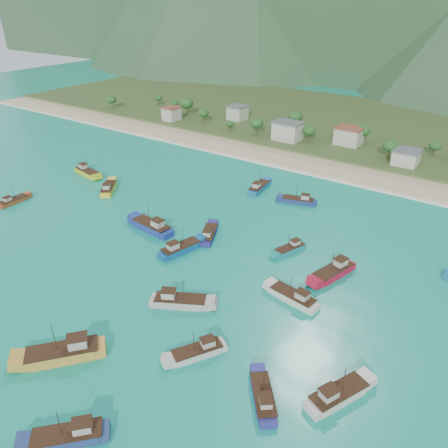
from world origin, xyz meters
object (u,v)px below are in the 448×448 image
Objects in this scene: boat_5 at (263,398)px; boat_6 at (337,396)px; boat_13 at (152,227)px; boat_22 at (299,201)px; boat_2 at (87,172)px; boat_7 at (334,272)px; boat_1 at (209,235)px; boat_19 at (179,302)px; boat_18 at (64,353)px; boat_27 at (259,188)px; boat_26 at (294,298)px; boat_8 at (69,437)px; boat_21 at (180,249)px; boat_23 at (290,249)px; boat_17 at (109,189)px; boat_11 at (13,201)px; boat_24 at (198,352)px.

boat_5 is 11.50m from boat_6.
boat_13 is 44.60m from boat_22.
boat_7 reaches higher than boat_2.
boat_1 is 28.00m from boat_19.
boat_18 is (-32.53, -11.79, 0.40)m from boat_5.
boat_2 is 114.16m from boat_6.
boat_27 is at bearing 166.88° from boat_19.
boat_13 is 1.18× the size of boat_26.
boat_5 is 38.48m from boat_7.
boat_1 is 33.07m from boat_7.
boat_21 is at bearing -24.18° from boat_8.
boat_2 reaches higher than boat_23.
boat_22 is (53.31, 26.49, -0.08)m from boat_17.
boat_8 is at bearing -82.36° from boat_27.
boat_5 is 28.49m from boat_8.
boat_11 is 74.73m from boat_27.
boat_8 is (18.53, -57.36, 0.07)m from boat_1.
boat_17 is at bearing 82.50° from boat_2.
boat_27 is (55.28, 22.81, -0.09)m from boat_2.
boat_23 is at bearing 135.56° from boat_19.
boat_17 is (-90.24, 34.50, -0.01)m from boat_6.
boat_19 is at bearing -36.28° from boat_21.
boat_22 is at bearing 89.24° from boat_21.
boat_1 is 0.82× the size of boat_18.
boat_11 is (0.25, -27.75, -0.29)m from boat_2.
boat_1 is 0.87× the size of boat_2.
boat_23 is 40.02m from boat_24.
boat_11 is (-93.13, -19.25, -0.30)m from boat_7.
boat_19 is at bearing -121.43° from boat_13.
boat_7 is at bearing -74.60° from boat_24.
boat_6 is 1.13× the size of boat_8.
boat_5 is 1.00× the size of boat_23.
boat_17 reaches higher than boat_27.
boat_7 is at bearing -74.83° from boat_13.
boat_23 is at bearing -9.65° from boat_1.
boat_6 is 35.11m from boat_19.
boat_23 is at bearing -55.36° from boat_24.
boat_8 is 88.40m from boat_11.
boat_5 is 0.70× the size of boat_13.
boat_26 is at bearing 66.74° from boat_5.
boat_7 is at bearing -60.48° from boat_8.
boat_18 reaches higher than boat_19.
boat_7 is 36.36m from boat_21.
boat_2 is at bearing 2.39° from boat_8.
boat_13 is at bearing -57.97° from boat_17.
boat_5 is at bearing -69.66° from boat_1.
boat_17 reaches higher than boat_8.
boat_7 reaches higher than boat_22.
boat_22 is at bearing -41.16° from boat_8.
boat_2 reaches higher than boat_5.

